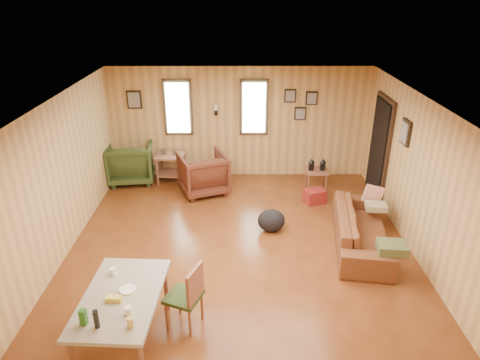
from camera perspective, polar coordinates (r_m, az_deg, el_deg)
The scene contains 11 objects.
room at distance 6.68m, azimuth 1.46°, elevation 0.76°, with size 5.54×6.04×2.44m.
sofa at distance 7.19m, azimuth 16.02°, elevation -5.59°, with size 2.05×0.60×0.80m, color brown.
recliner_brown at distance 8.69m, azimuth -4.94°, elevation 1.15°, with size 0.89×0.83×0.91m, color #532619.
recliner_green at distance 9.46m, azimuth -14.34°, elevation 2.57°, with size 0.93×0.87×0.96m, color #30401D.
end_table at distance 9.28m, azimuth -9.22°, elevation 2.26°, with size 0.63×0.58×0.76m.
side_table at distance 8.84m, azimuth 10.18°, elevation 1.47°, with size 0.45×0.45×0.71m.
cooler at distance 8.48m, azimuth 9.92°, elevation -2.16°, with size 0.46×0.40×0.28m.
backpack at distance 7.41m, azimuth 4.20°, elevation -5.42°, with size 0.56×0.48×0.41m.
sofa_pillows at distance 7.13m, azimuth 18.45°, elevation -5.29°, with size 0.56×1.77×0.36m.
dining_table at distance 5.19m, azimuth -15.56°, elevation -15.24°, with size 0.92×1.45×0.93m.
dining_chair at distance 5.39m, azimuth -6.93°, elevation -14.81°, with size 0.52×0.52×0.88m.
Camera 1 is at (-0.02, -5.83, 3.91)m, focal length 32.00 mm.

